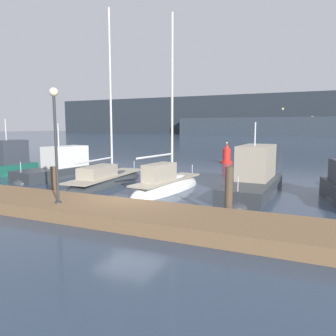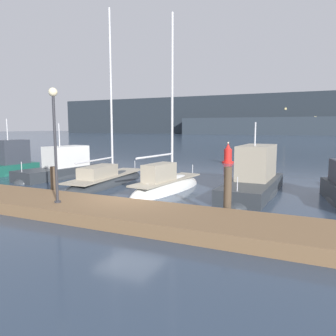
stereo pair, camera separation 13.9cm
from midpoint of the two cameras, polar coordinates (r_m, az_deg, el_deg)
ground_plane at (r=13.69m, az=-6.36°, el=-6.78°), size 400.00×400.00×0.00m
dock at (r=12.29m, az=-10.42°, el=-7.39°), size 33.61×2.80×0.45m
mooring_pile_1 at (r=16.00m, az=-19.05°, el=-2.39°), size 0.28×0.28×1.48m
mooring_pile_2 at (r=11.91m, az=10.67°, el=-4.32°), size 0.28×0.28×1.88m
motorboat_berth_1 at (r=25.21m, az=-25.73°, el=-0.05°), size 1.95×4.65×4.44m
motorboat_berth_2 at (r=22.57m, az=-18.02°, el=-0.70°), size 2.99×6.56×4.14m
sailboat_berth_3 at (r=19.22m, az=-10.43°, el=-2.42°), size 2.46×8.03×10.56m
sailboat_berth_4 at (r=16.77m, az=-0.03°, el=-3.59°), size 2.10×6.30×9.69m
motorboat_berth_5 at (r=16.87m, az=14.91°, el=-2.83°), size 2.36×7.38×4.11m
channel_buoy at (r=30.37m, az=10.52°, el=2.20°), size 1.07×1.07×1.93m
dock_lamppost at (r=12.78m, az=-18.87°, el=6.73°), size 0.32×0.32×4.25m
hillside_backdrop at (r=149.08m, az=23.68°, el=8.35°), size 240.00×23.00×17.14m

